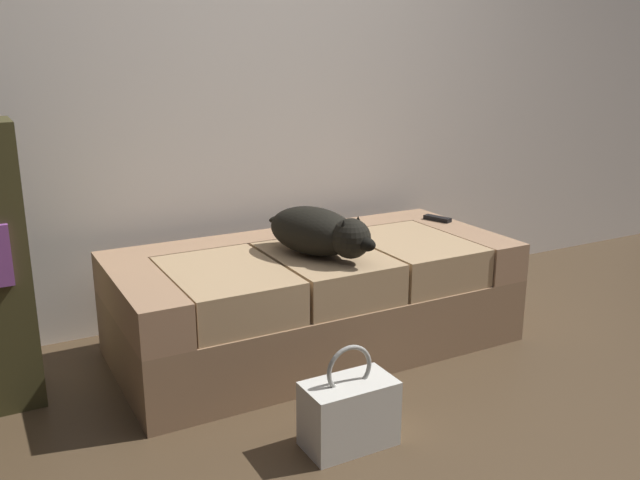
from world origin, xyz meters
TOP-DOWN VIEW (x-y plane):
  - ground_plane at (0.00, 0.00)m, footprint 10.00×10.00m
  - back_wall at (0.00, 1.74)m, footprint 6.40×0.10m
  - couch at (0.00, 1.09)m, footprint 1.81×0.84m
  - dog_dark at (-0.04, 0.98)m, footprint 0.39×0.59m
  - tv_remote at (0.81, 1.23)m, footprint 0.09×0.16m
  - handbag at (-0.29, 0.29)m, footprint 0.32×0.18m

SIDE VIEW (x-z plane):
  - ground_plane at x=0.00m, z-range 0.00..0.00m
  - handbag at x=-0.29m, z-range -0.06..0.31m
  - couch at x=0.00m, z-range 0.00..0.48m
  - tv_remote at x=0.81m, z-range 0.48..0.50m
  - dog_dark at x=-0.04m, z-range 0.48..0.69m
  - back_wall at x=0.00m, z-range 0.00..2.80m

